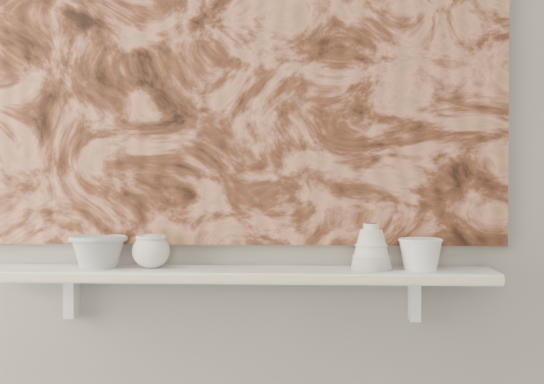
# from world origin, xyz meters

# --- Properties ---
(wall_back) EXTENTS (3.60, 0.00, 3.60)m
(wall_back) POSITION_xyz_m (0.00, 1.60, 1.35)
(wall_back) COLOR gray
(wall_back) RESTS_ON floor
(shelf) EXTENTS (1.40, 0.18, 0.03)m
(shelf) POSITION_xyz_m (0.00, 1.51, 0.92)
(shelf) COLOR white
(shelf) RESTS_ON wall_back
(shelf_stripe) EXTENTS (1.40, 0.01, 0.02)m
(shelf_stripe) POSITION_xyz_m (0.00, 1.41, 0.92)
(shelf_stripe) COLOR beige
(shelf_stripe) RESTS_ON shelf
(bracket_left) EXTENTS (0.03, 0.06, 0.12)m
(bracket_left) POSITION_xyz_m (-0.49, 1.57, 0.84)
(bracket_left) COLOR white
(bracket_left) RESTS_ON wall_back
(bracket_right) EXTENTS (0.03, 0.06, 0.12)m
(bracket_right) POSITION_xyz_m (0.49, 1.57, 0.84)
(bracket_right) COLOR white
(bracket_right) RESTS_ON wall_back
(painting) EXTENTS (1.50, 0.02, 1.10)m
(painting) POSITION_xyz_m (0.00, 1.59, 1.54)
(painting) COLOR #5B2F1C
(painting) RESTS_ON wall_back
(house_motif) EXTENTS (0.09, 0.00, 0.08)m
(house_motif) POSITION_xyz_m (0.45, 1.57, 1.23)
(house_motif) COLOR black
(house_motif) RESTS_ON painting
(bowl_grey) EXTENTS (0.19, 0.19, 0.09)m
(bowl_grey) POSITION_xyz_m (-0.39, 1.51, 0.98)
(bowl_grey) COLOR #9E9D9B
(bowl_grey) RESTS_ON shelf
(cup_cream) EXTENTS (0.14, 0.14, 0.10)m
(cup_cream) POSITION_xyz_m (-0.24, 1.51, 0.98)
(cup_cream) COLOR silver
(cup_cream) RESTS_ON shelf
(bell_vessel) EXTENTS (0.13, 0.13, 0.13)m
(bell_vessel) POSITION_xyz_m (0.36, 1.51, 0.99)
(bell_vessel) COLOR beige
(bell_vessel) RESTS_ON shelf
(bowl_white) EXTENTS (0.16, 0.16, 0.09)m
(bowl_white) POSITION_xyz_m (0.50, 1.51, 0.97)
(bowl_white) COLOR silver
(bowl_white) RESTS_ON shelf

